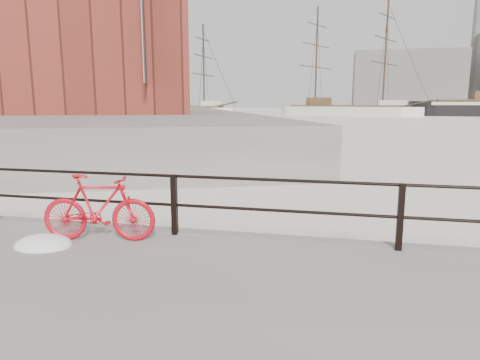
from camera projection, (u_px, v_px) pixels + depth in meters
The scene contains 14 objects.
ground at pixel (395, 268), 6.53m from camera, with size 400.00×400.00×0.00m, color white.
far_quay at pixel (134, 111), 84.08m from camera, with size 24.00×150.00×1.80m, color gray.
guardrail at pixel (400, 217), 6.23m from camera, with size 28.00×0.10×1.00m, color black, non-canonical shape.
bicycle at pixel (99, 208), 6.65m from camera, with size 1.76×0.26×1.06m, color red.
schooner_mid at pixel (347, 115), 82.84m from camera, with size 30.61×12.95×21.87m, color silver, non-canonical shape.
schooner_left at pixel (180, 116), 80.45m from camera, with size 22.19×10.09×17.07m, color white, non-canonical shape.
workboat_near at pixel (74, 129), 40.72m from camera, with size 12.41×4.14×7.00m, color black, non-canonical shape.
workboat_far at pixel (100, 121), 58.72m from camera, with size 10.33×3.57×7.00m, color black, non-canonical shape.
apartment_mustard at pixel (89, 11), 49.58m from camera, with size 22.00×15.00×22.20m, color gold.
apartment_cream at pixel (114, 43), 72.00m from camera, with size 20.00×15.00×21.20m, color beige.
apartment_grey at pixel (126, 52), 93.17m from camera, with size 22.00×15.00×23.20m, color #ACACA6.
apartment_brick at pixel (134, 65), 115.68m from camera, with size 24.00×15.00×21.20m, color brown.
industrial_west at pixel (406, 82), 135.05m from camera, with size 32.00×18.00×18.00m, color gray.
smokestack at pixel (476, 41), 137.60m from camera, with size 2.80×2.80×44.00m, color gray.
Camera 1 is at (-0.97, -6.55, 2.50)m, focal length 32.00 mm.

